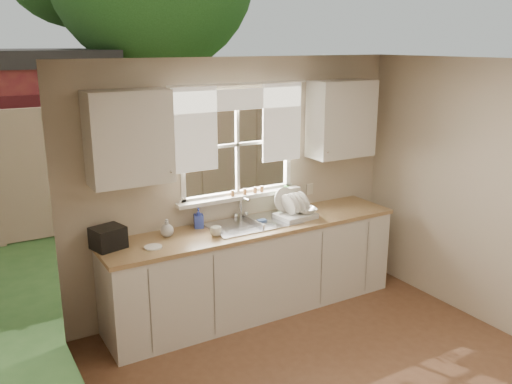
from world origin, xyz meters
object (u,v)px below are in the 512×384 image
cup (216,231)px  black_appliance (108,238)px  dish_rack (294,210)px  soap_bottle_a (285,199)px

cup → black_appliance: size_ratio=0.42×
dish_rack → black_appliance: dish_rack is taller
black_appliance → cup: bearing=-26.9°
dish_rack → soap_bottle_a: bearing=88.6°
dish_rack → cup: 0.92m
dish_rack → cup: dish_rack is taller
dish_rack → soap_bottle_a: 0.19m
dish_rack → black_appliance: size_ratio=1.55×
soap_bottle_a → dish_rack: bearing=-90.3°
soap_bottle_a → cup: bearing=-163.8°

